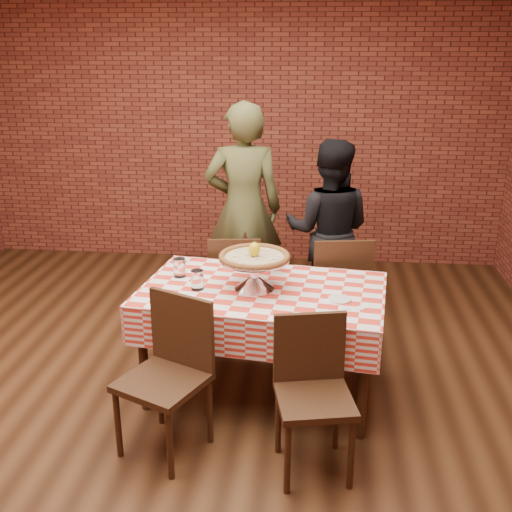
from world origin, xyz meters
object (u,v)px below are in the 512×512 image
Objects in this scene: table at (262,341)px; condiment_caddy at (275,262)px; pizza_stand at (254,273)px; water_glass_right at (180,268)px; water_glass_left at (197,280)px; chair_far_right at (337,289)px; pizza at (254,257)px; diner_olive at (244,209)px; chair_far_left at (235,284)px; diner_black at (328,231)px; chair_near_right at (314,402)px; chair_near_left at (162,381)px.

table is 0.55m from condiment_caddy.
water_glass_right is (-0.53, 0.15, -0.04)m from pizza_stand.
chair_far_right is at bearing 40.79° from water_glass_left.
pizza_stand is 0.50× the size of chair_far_right.
pizza is 0.25× the size of diner_olive.
chair_far_left is (0.28, 0.67, -0.39)m from water_glass_right.
diner_black is at bearing 163.76° from diner_olive.
chair_far_left is (-0.30, 0.82, 0.06)m from table.
water_glass_right reaches higher than chair_far_left.
chair_near_right is at bearing -65.72° from table.
pizza reaches higher than chair_near_left.
chair_far_right is (0.81, -0.08, 0.02)m from chair_far_left.
chair_near_left is at bearing 45.63° from chair_far_right.
chair_near_right is 2.08m from diner_black.
pizza is at bearing 76.51° from diner_black.
condiment_caddy is 0.08× the size of diner_olive.
condiment_caddy reaches higher than chair_near_right.
chair_far_left is at bearing 100.13° from chair_near_right.
chair_near_right is 0.48× the size of diner_olive.
chair_near_left is 2.20m from diner_black.
diner_olive is (0.01, 0.55, 0.47)m from chair_far_left.
pizza is 0.52× the size of chair_near_right.
pizza is 0.97m from chair_near_left.
table is 3.32× the size of pizza_stand.
table is at bearing -99.05° from condiment_caddy.
table is 0.61m from water_glass_left.
water_glass_right is at bearing 163.75° from pizza_stand.
diner_olive is (0.29, 1.22, 0.09)m from water_glass_right.
pizza_stand is 0.53× the size of chair_near_right.
pizza is at bearing 99.16° from chair_far_left.
chair_near_left is (-0.09, -0.64, -0.36)m from water_glass_left.
table is at bearing 102.47° from chair_far_left.
water_glass_right is (-0.53, 0.15, -0.15)m from pizza.
chair_far_left is at bearing -14.40° from chair_far_right.
pizza_stand is 1.02× the size of pizza.
water_glass_right is at bearing 119.97° from chair_near_left.
diner_olive is (-0.35, 1.06, 0.08)m from condiment_caddy.
diner_black reaches higher than pizza.
diner_olive is (0.13, 1.43, 0.09)m from water_glass_left.
diner_olive is at bearing 94.68° from chair_near_right.
chair_far_left is at bearing 109.85° from table.
water_glass_right is 0.08× the size of diner_black.
chair_far_right is 1.11m from diner_olive.
chair_far_left is 0.95× the size of chair_far_right.
diner_black is (-0.07, 0.52, 0.31)m from chair_far_right.
pizza is at bearing -16.25° from water_glass_right.
condiment_caddy is 1.21m from chair_near_left.
chair_far_right is (0.51, 0.74, 0.09)m from table.
condiment_caddy is 0.09× the size of diner_black.
pizza_stand is at bearing -177.58° from table.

